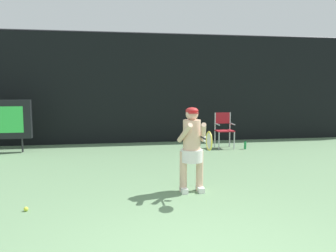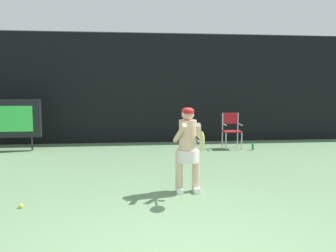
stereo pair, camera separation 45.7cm
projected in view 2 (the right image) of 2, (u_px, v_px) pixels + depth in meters
backdrop_screen at (144, 89)px, 11.64m from camera, size 18.00×0.12×3.66m
scoreboard at (2, 119)px, 10.09m from camera, size 2.20×0.21×1.50m
umpire_chair at (231, 128)px, 10.54m from camera, size 0.52×0.44×1.08m
water_bottle at (253, 146)px, 10.32m from camera, size 0.07×0.07×0.27m
tennis_player at (188, 146)px, 6.11m from camera, size 0.53×0.60×1.51m
tennis_racket at (202, 141)px, 5.47m from camera, size 0.03×0.60×0.31m
tennis_ball_loose at (21, 206)px, 5.36m from camera, size 0.07×0.07×0.07m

